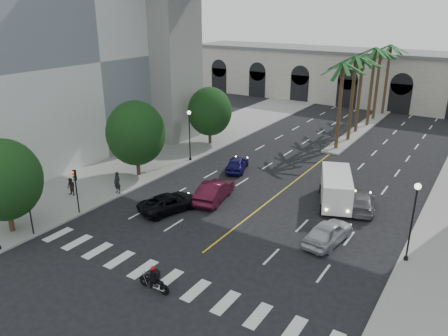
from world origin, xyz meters
TOP-DOWN VIEW (x-y plane):
  - ground at (0.00, 0.00)m, footprint 140.00×140.00m
  - sidewalk_left at (-15.00, 15.00)m, footprint 8.00×100.00m
  - median at (0.00, 38.00)m, footprint 2.00×24.00m
  - building_left at (-27.00, 12.00)m, footprint 16.50×32.50m
  - pier_building at (0.00, 55.00)m, footprint 71.00×10.50m
  - palm_a at (0.00, 28.00)m, footprint 3.20×3.20m
  - palm_b at (0.10, 32.00)m, footprint 3.20×3.20m
  - palm_c at (-0.20, 36.00)m, footprint 3.20×3.20m
  - palm_d at (0.15, 40.00)m, footprint 3.20×3.20m
  - palm_e at (-0.10, 44.00)m, footprint 3.20×3.20m
  - palm_f at (0.20, 48.00)m, footprint 3.20×3.20m
  - street_tree_near at (-13.00, -3.00)m, footprint 5.20×5.20m
  - street_tree_mid at (-13.00, 10.00)m, footprint 5.44×5.44m
  - street_tree_far at (-13.00, 22.00)m, footprint 5.04×5.04m
  - lamp_post_left_far at (-11.40, 16.00)m, footprint 0.40×0.40m
  - lamp_post_right at (11.40, 8.00)m, footprint 0.40×0.40m
  - traffic_signal_near at (-11.30, -2.50)m, footprint 0.25×0.18m
  - traffic_signal_far at (-11.30, 1.50)m, footprint 0.25×0.18m
  - motorcycle_rider at (0.05, -2.72)m, footprint 2.15×0.58m
  - car_a at (6.41, 7.67)m, footprint 2.46×4.82m
  - car_b at (-3.92, 9.28)m, footprint 2.75×5.33m
  - car_c at (-5.82, 5.78)m, footprint 3.73×5.40m
  - car_d at (6.90, 14.05)m, footprint 2.97×4.93m
  - car_e at (-5.93, 16.29)m, footprint 2.98×4.57m
  - cargo_van at (4.75, 13.92)m, footprint 4.25×6.40m
  - pedestrian_a at (-11.50, 5.84)m, footprint 0.70×0.46m
  - pedestrian_b at (-14.41, 3.38)m, footprint 0.75×0.59m

SIDE VIEW (x-z plane):
  - ground at x=0.00m, z-range 0.00..0.00m
  - sidewalk_left at x=-15.00m, z-range 0.00..0.15m
  - median at x=0.00m, z-range 0.00..0.20m
  - car_d at x=6.90m, z-range 0.00..1.34m
  - car_c at x=-5.82m, z-range 0.00..1.37m
  - motorcycle_rider at x=0.05m, z-range -0.07..1.48m
  - car_e at x=-5.93m, z-range 0.00..1.45m
  - car_a at x=6.41m, z-range 0.00..1.57m
  - car_b at x=-3.92m, z-range 0.00..1.67m
  - pedestrian_b at x=-14.41m, z-range 0.15..1.68m
  - pedestrian_a at x=-11.50m, z-range 0.15..2.04m
  - cargo_van at x=4.75m, z-range 0.15..2.70m
  - traffic_signal_near at x=-11.30m, z-range 0.69..4.34m
  - traffic_signal_far at x=-11.30m, z-range 0.69..4.34m
  - lamp_post_left_far at x=-11.40m, z-range 0.55..5.90m
  - lamp_post_right at x=11.40m, z-range 0.55..5.90m
  - street_tree_far at x=-13.00m, z-range 0.56..7.24m
  - street_tree_near at x=-13.00m, z-range 0.58..7.47m
  - street_tree_mid at x=-13.00m, z-range 0.61..7.81m
  - pier_building at x=0.00m, z-range 0.02..8.52m
  - palm_c at x=-0.20m, z-range 3.86..13.96m
  - palm_a at x=0.00m, z-range 3.95..14.25m
  - palm_e at x=-0.10m, z-range 3.99..14.39m
  - palm_b at x=0.10m, z-range 4.07..14.67m
  - palm_f at x=0.20m, z-range 4.11..14.81m
  - palm_d at x=0.15m, z-range 4.20..15.10m
  - building_left at x=-27.00m, z-range 0.01..20.61m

